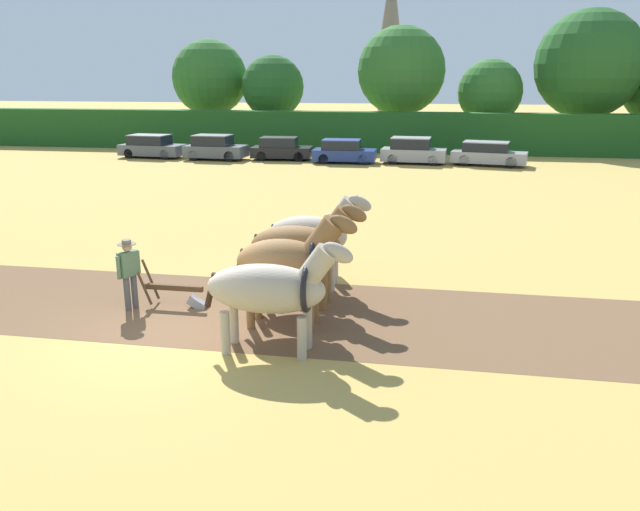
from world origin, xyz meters
The scene contains 22 objects.
ground_plane centered at (0.00, 0.00, 0.00)m, with size 240.00×240.00×0.00m, color tan.
plowed_furrow_strip centered at (-2.93, 1.53, 0.00)m, with size 33.75×4.45×0.01m, color brown.
hedgerow centered at (0.00, 33.41, 1.40)m, with size 67.99×1.65×2.80m, color #1E511E.
tree_far_left centered at (-12.77, 38.59, 5.07)m, with size 5.98×5.98×8.08m.
tree_left centered at (-7.24, 37.41, 4.40)m, with size 4.79×4.79×6.81m.
tree_center_left centered at (2.63, 37.16, 5.58)m, with size 6.48×6.48×8.83m.
tree_center centered at (9.12, 37.03, 4.10)m, with size 4.64×4.64×6.43m.
tree_center_right centered at (15.82, 37.44, 6.01)m, with size 7.56×7.56×9.80m.
church_spire centered at (-0.47, 69.55, 9.89)m, with size 2.91×2.91×18.90m.
draft_horse_lead_left centered at (2.24, -0.48, 1.28)m, with size 2.94×0.99×2.31m.
draft_horse_lead_right centered at (2.25, 0.85, 1.41)m, with size 2.69×1.04×2.53m.
draft_horse_trail_left centered at (2.25, 2.19, 1.39)m, with size 2.81×1.02×2.48m.
draft_horse_trail_right centered at (2.26, 3.52, 1.33)m, with size 2.73×1.04×2.44m.
plow centered at (-0.49, 1.53, 0.32)m, with size 1.65×0.46×1.13m.
farmer_at_plow centered at (-1.50, 1.20, 0.94)m, with size 0.41×0.60×1.63m.
farmer_beside_team centered at (2.44, 4.93, 0.91)m, with size 0.33×0.62×1.59m.
parked_car_far_left centered at (-13.09, 27.69, 0.72)m, with size 4.34×2.16×1.49m.
parked_car_left centered at (-8.62, 27.35, 0.76)m, with size 3.93×1.99×1.58m.
parked_car_center_left centered at (-4.43, 28.08, 0.69)m, with size 3.94×2.10×1.43m.
parked_car_center centered at (-0.24, 27.22, 0.69)m, with size 3.87×1.82×1.44m.
parked_car_center_right centered at (3.98, 27.69, 0.76)m, with size 4.01×2.03×1.59m.
parked_car_right centered at (8.46, 27.47, 0.70)m, with size 4.59×2.48×1.43m.
Camera 1 is at (5.07, -11.24, 5.09)m, focal length 35.00 mm.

